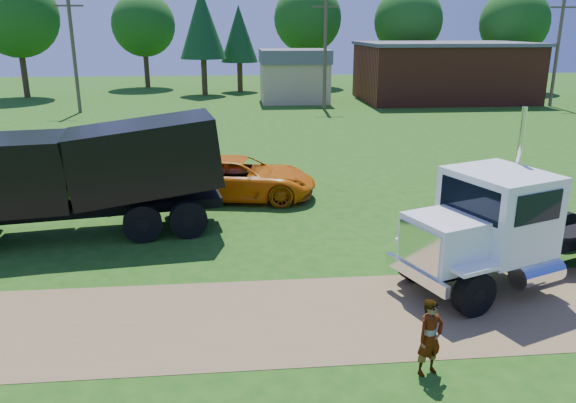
{
  "coord_description": "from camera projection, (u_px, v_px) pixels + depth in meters",
  "views": [
    {
      "loc": [
        -1.56,
        -11.98,
        6.7
      ],
      "look_at": [
        -0.0,
        4.24,
        1.6
      ],
      "focal_mm": 35.0,
      "sensor_mm": 36.0,
      "label": 1
    }
  ],
  "objects": [
    {
      "name": "utility_poles",
      "position": [
        325.0,
        51.0,
        45.91
      ],
      "size": [
        42.2,
        0.28,
        9.0
      ],
      "color": "brown",
      "rests_on": "ground"
    },
    {
      "name": "black_dump_truck",
      "position": [
        94.0,
        171.0,
        18.38
      ],
      "size": [
        9.22,
        4.11,
        3.91
      ],
      "rotation": [
        0.0,
        0.0,
        0.17
      ],
      "color": "black",
      "rests_on": "ground"
    },
    {
      "name": "orange_pickup",
      "position": [
        241.0,
        178.0,
        22.66
      ],
      "size": [
        6.41,
        3.69,
        1.68
      ],
      "primitive_type": "imported",
      "rotation": [
        0.0,
        0.0,
        1.42
      ],
      "color": "orange",
      "rests_on": "ground"
    },
    {
      "name": "dirt_track",
      "position": [
        305.0,
        317.0,
        13.52
      ],
      "size": [
        120.0,
        4.2,
        0.01
      ],
      "primitive_type": "cube",
      "color": "brown",
      "rests_on": "ground"
    },
    {
      "name": "tree_row",
      "position": [
        272.0,
        21.0,
        59.23
      ],
      "size": [
        57.48,
        15.99,
        11.47
      ],
      "color": "#372716",
      "rests_on": "ground"
    },
    {
      "name": "spectator_b",
      "position": [
        112.0,
        189.0,
        21.22
      ],
      "size": [
        0.97,
        0.91,
        1.6
      ],
      "primitive_type": "imported",
      "rotation": [
        0.0,
        0.0,
        3.66
      ],
      "color": "#999999",
      "rests_on": "ground"
    },
    {
      "name": "brick_building",
      "position": [
        443.0,
        71.0,
        52.36
      ],
      "size": [
        15.4,
        10.4,
        5.3
      ],
      "color": "brown",
      "rests_on": "ground"
    },
    {
      "name": "ground",
      "position": [
        305.0,
        317.0,
        13.52
      ],
      "size": [
        140.0,
        140.0,
        0.0
      ],
      "primitive_type": "plane",
      "color": "#1B4E11",
      "rests_on": "ground"
    },
    {
      "name": "tan_shed",
      "position": [
        294.0,
        75.0,
        51.16
      ],
      "size": [
        6.2,
        5.4,
        4.7
      ],
      "color": "tan",
      "rests_on": "ground"
    },
    {
      "name": "white_semi_tractor",
      "position": [
        499.0,
        229.0,
        14.81
      ],
      "size": [
        7.81,
        4.92,
        4.66
      ],
      "rotation": [
        0.0,
        0.0,
        0.36
      ],
      "color": "black",
      "rests_on": "ground"
    },
    {
      "name": "spectator_a",
      "position": [
        430.0,
        338.0,
        11.11
      ],
      "size": [
        0.69,
        0.58,
        1.61
      ],
      "primitive_type": "imported",
      "rotation": [
        0.0,
        0.0,
        0.39
      ],
      "color": "#999999",
      "rests_on": "ground"
    }
  ]
}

